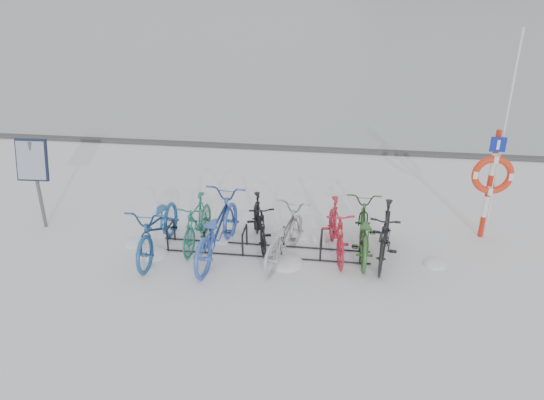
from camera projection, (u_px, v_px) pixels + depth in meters
ground at (264, 251)px, 10.05m from camera, size 900.00×900.00×0.00m
quay_edge at (293, 148)px, 15.35m from camera, size 400.00×0.25×0.10m
bike_rack at (264, 243)px, 9.97m from camera, size 4.00×0.48×0.46m
info_board at (33, 165)px, 10.40m from camera, size 0.64×0.27×1.89m
lifebuoy_station at (493, 175)px, 9.99m from camera, size 0.77×0.22×4.01m
bike_0 at (158, 225)px, 9.83m from camera, size 0.77×2.12×1.11m
bike_1 at (197, 221)px, 10.13m from camera, size 0.57×1.67×0.99m
bike_2 at (216, 227)px, 9.70m from camera, size 1.03×2.32×1.18m
bike_3 at (259, 220)px, 10.15m from camera, size 0.91×1.71×0.99m
bike_4 at (284, 234)px, 9.64m from camera, size 1.11×1.98×0.98m
bike_5 at (336, 228)px, 9.80m from camera, size 0.78×1.81×1.05m
bike_6 at (363, 228)px, 9.84m from camera, size 0.67×1.91×1.00m
bike_7 at (385, 232)px, 9.59m from camera, size 0.77×1.86×1.09m
snow_drifts at (265, 251)px, 10.06m from camera, size 6.11×1.65×0.23m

